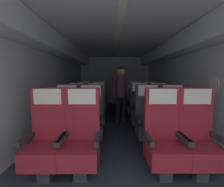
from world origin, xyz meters
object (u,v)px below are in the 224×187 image
object	(u,v)px
seat_e_right_window	(131,100)
seat_a_left_window	(47,141)
seat_b_right_window	(148,121)
seat_c_left_window	(77,111)
seat_d_right_aisle	(150,104)
seat_e_left_aisle	(101,100)
seat_a_right_aisle	(198,140)
seat_c_left_aisle	(96,111)
seat_b_left_aisle	(91,121)
seat_d_left_window	(83,104)
seat_e_left_window	(88,100)
seat_e_right_aisle	(144,100)
seat_d_right_window	(135,104)
seat_a_right_window	(164,140)
seat_a_left_aisle	(82,141)
seat_c_right_window	(140,111)
flight_attendant	(121,89)
seat_c_right_aisle	(158,111)
seat_d_left_aisle	(99,104)
seat_b_left_window	(66,121)
seat_b_right_aisle	(173,121)

from	to	relation	value
seat_e_right_window	seat_a_left_window	bearing A→B (deg)	-113.93
seat_b_right_window	seat_c_left_window	size ratio (longest dim) A/B	1.00
seat_d_right_aisle	seat_e_left_aisle	world-z (taller)	same
seat_a_right_aisle	seat_c_left_aisle	distance (m)	2.24
seat_b_left_aisle	seat_e_right_window	world-z (taller)	same
seat_a_left_window	seat_d_left_window	world-z (taller)	same
seat_e_left_window	seat_e_right_window	distance (m)	1.50
seat_e_right_aisle	seat_d_right_aisle	bearing A→B (deg)	-89.89
seat_c_left_aisle	seat_e_left_aisle	bearing A→B (deg)	90.22
seat_d_right_window	seat_a_right_window	bearing A→B (deg)	-90.05
seat_a_left_aisle	seat_c_right_window	bearing A→B (deg)	57.92
seat_d_left_window	flight_attendant	distance (m)	1.22
seat_a_left_window	seat_d_right_aisle	size ratio (longest dim) A/B	1.00
seat_e_left_window	seat_a_left_aisle	bearing A→B (deg)	-82.43
flight_attendant	seat_e_right_aisle	bearing A→B (deg)	-118.55
seat_a_left_aisle	seat_c_right_window	size ratio (longest dim) A/B	1.00
seat_c_right_aisle	seat_e_left_aisle	xyz separation A→B (m)	(-1.50, 1.69, 0.00)
seat_a_right_window	seat_d_left_aisle	xyz separation A→B (m)	(-1.06, 2.50, 0.00)
seat_d_left_aisle	flight_attendant	distance (m)	0.85
seat_a_left_window	seat_d_left_window	bearing A→B (deg)	90.12
seat_b_left_window	seat_b_right_aisle	world-z (taller)	same
seat_a_right_window	seat_b_left_aisle	distance (m)	1.34
seat_a_left_aisle	seat_d_left_window	distance (m)	2.55
seat_a_right_aisle	seat_d_left_aisle	distance (m)	2.92
seat_e_left_aisle	seat_c_right_window	bearing A→B (deg)	-57.90
seat_b_right_window	flight_attendant	xyz separation A→B (m)	(-0.42, 1.38, 0.47)
seat_c_right_window	seat_e_left_aisle	world-z (taller)	same
seat_b_right_aisle	seat_e_left_window	world-z (taller)	same
seat_e_left_aisle	seat_e_right_window	world-z (taller)	same
seat_c_right_window	seat_c_left_window	bearing A→B (deg)	179.86
seat_a_right_window	seat_b_right_window	world-z (taller)	same
seat_b_right_window	seat_e_right_aisle	world-z (taller)	same
seat_c_right_aisle	seat_d_right_window	bearing A→B (deg)	117.74
seat_c_right_window	seat_d_right_aisle	xyz separation A→B (m)	(0.45, 0.85, 0.00)
seat_a_right_aisle	seat_e_left_window	bearing A→B (deg)	120.13
seat_d_left_window	seat_d_right_aisle	size ratio (longest dim) A/B	1.00
seat_d_left_window	seat_b_left_window	bearing A→B (deg)	-89.84
seat_e_right_aisle	flight_attendant	distance (m)	1.51
seat_c_left_window	seat_d_left_aisle	size ratio (longest dim) A/B	1.00
seat_d_right_aisle	seat_e_left_aisle	distance (m)	1.73
seat_d_right_aisle	seat_d_right_window	world-z (taller)	same
seat_b_right_window	seat_e_left_window	distance (m)	2.92
seat_d_right_window	seat_b_left_window	bearing A→B (deg)	-131.51
seat_a_left_aisle	seat_c_left_aisle	bearing A→B (deg)	89.89
seat_b_right_window	flight_attendant	bearing A→B (deg)	106.86
seat_d_left_aisle	seat_d_left_window	bearing A→B (deg)	179.98
seat_a_right_window	seat_c_left_window	xyz separation A→B (m)	(-1.50, 1.68, 0.00)
seat_a_right_window	seat_d_right_aisle	xyz separation A→B (m)	(0.45, 2.53, 0.00)
seat_e_left_window	seat_e_right_aisle	size ratio (longest dim) A/B	1.00
seat_a_right_window	seat_b_left_window	xyz separation A→B (m)	(-1.50, 0.83, 0.00)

